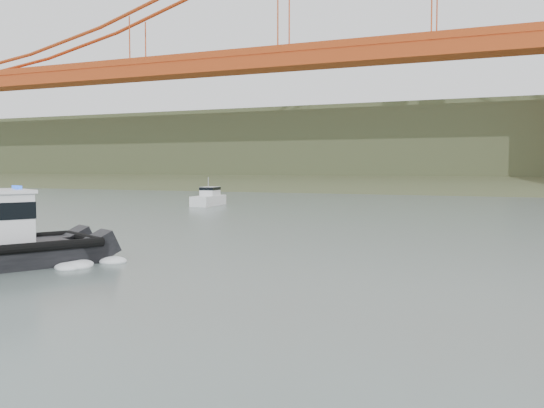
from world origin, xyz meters
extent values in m
plane|color=#54635E|center=(0.00, 0.00, 0.00)|extent=(400.00, 400.00, 0.00)
cube|color=#364326|center=(0.00, 92.00, 0.00)|extent=(500.00, 44.72, 16.25)
cube|color=#364326|center=(0.00, 120.00, 6.00)|extent=(500.00, 70.00, 18.00)
cube|color=#364326|center=(0.00, 145.00, 11.00)|extent=(500.00, 60.00, 16.00)
cube|color=#B64016|center=(0.00, 75.00, 22.00)|extent=(260.00, 6.00, 2.20)
cube|color=silver|center=(-23.16, 37.21, 0.49)|extent=(2.65, 6.05, 1.17)
cube|color=silver|center=(-23.22, 37.69, 1.46)|extent=(1.83, 2.51, 1.17)
cube|color=black|center=(-23.22, 37.69, 1.85)|extent=(1.89, 2.57, 0.34)
cylinder|color=#999BA1|center=(-23.16, 37.21, 2.54)|extent=(0.08, 0.08, 1.17)
camera|label=1|loc=(10.31, -21.10, 4.21)|focal=40.00mm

